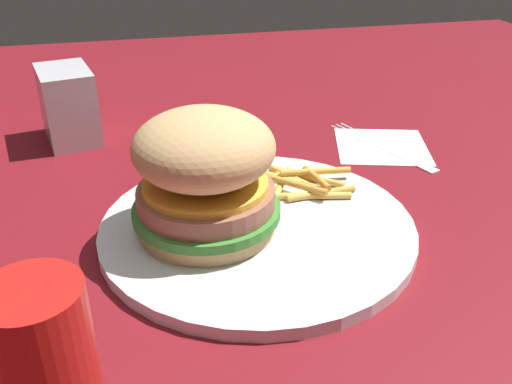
{
  "coord_description": "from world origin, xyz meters",
  "views": [
    {
      "loc": [
        -0.43,
        0.1,
        0.28
      ],
      "look_at": [
        0.0,
        0.0,
        0.04
      ],
      "focal_mm": 39.36,
      "sensor_mm": 36.0,
      "label": 1
    }
  ],
  "objects_px": {
    "fries_pile": "(302,182)",
    "napkin_dispenser": "(68,105)",
    "sandwich": "(206,176)",
    "plate": "(256,226)",
    "fork": "(381,144)",
    "napkin": "(382,146)"
  },
  "relations": [
    {
      "from": "napkin",
      "to": "fries_pile",
      "type": "bearing_deg",
      "value": 126.31
    },
    {
      "from": "fries_pile",
      "to": "napkin",
      "type": "bearing_deg",
      "value": -53.69
    },
    {
      "from": "fries_pile",
      "to": "napkin_dispenser",
      "type": "height_order",
      "value": "napkin_dispenser"
    },
    {
      "from": "plate",
      "to": "fries_pile",
      "type": "bearing_deg",
      "value": -48.78
    },
    {
      "from": "fries_pile",
      "to": "napkin",
      "type": "height_order",
      "value": "fries_pile"
    },
    {
      "from": "sandwich",
      "to": "fries_pile",
      "type": "height_order",
      "value": "sandwich"
    },
    {
      "from": "napkin_dispenser",
      "to": "fork",
      "type": "bearing_deg",
      "value": -118.75
    },
    {
      "from": "fries_pile",
      "to": "plate",
      "type": "bearing_deg",
      "value": 131.22
    },
    {
      "from": "fries_pile",
      "to": "fork",
      "type": "xyz_separation_m",
      "value": [
        0.1,
        -0.14,
        -0.01
      ]
    },
    {
      "from": "plate",
      "to": "fries_pile",
      "type": "height_order",
      "value": "fries_pile"
    },
    {
      "from": "plate",
      "to": "fork",
      "type": "relative_size",
      "value": 1.72
    },
    {
      "from": "sandwich",
      "to": "fork",
      "type": "xyz_separation_m",
      "value": [
        0.16,
        -0.24,
        -0.06
      ]
    },
    {
      "from": "fries_pile",
      "to": "napkin_dispenser",
      "type": "xyz_separation_m",
      "value": [
        0.21,
        0.24,
        0.03
      ]
    },
    {
      "from": "plate",
      "to": "fork",
      "type": "xyz_separation_m",
      "value": [
        0.16,
        -0.2,
        -0.0
      ]
    },
    {
      "from": "sandwich",
      "to": "plate",
      "type": "bearing_deg",
      "value": -80.96
    },
    {
      "from": "napkin",
      "to": "fork",
      "type": "relative_size",
      "value": 0.65
    },
    {
      "from": "plate",
      "to": "sandwich",
      "type": "distance_m",
      "value": 0.08
    },
    {
      "from": "napkin",
      "to": "napkin_dispenser",
      "type": "distance_m",
      "value": 0.39
    },
    {
      "from": "sandwich",
      "to": "napkin_dispenser",
      "type": "distance_m",
      "value": 0.31
    },
    {
      "from": "sandwich",
      "to": "fries_pile",
      "type": "relative_size",
      "value": 1.33
    },
    {
      "from": "sandwich",
      "to": "fries_pile",
      "type": "bearing_deg",
      "value": -60.36
    },
    {
      "from": "fries_pile",
      "to": "napkin",
      "type": "relative_size",
      "value": 0.9
    }
  ]
}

